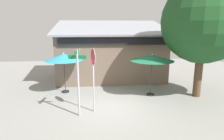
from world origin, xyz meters
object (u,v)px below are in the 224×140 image
patio_umbrella_forest_green_center (152,58)px  shade_tree (208,23)px  street_sign_post (78,77)px  stop_sign (93,69)px  patio_umbrella_teal_left (64,57)px

patio_umbrella_forest_green_center → shade_tree: 3.43m
street_sign_post → shade_tree: size_ratio=0.46×
patio_umbrella_forest_green_center → shade_tree: bearing=-10.3°
stop_sign → patio_umbrella_forest_green_center: (3.33, 1.90, 0.12)m
stop_sign → shade_tree: shade_tree is taller
patio_umbrella_teal_left → patio_umbrella_forest_green_center: patio_umbrella_forest_green_center is taller
street_sign_post → patio_umbrella_forest_green_center: street_sign_post is taller
street_sign_post → stop_sign: (0.67, 0.37, 0.26)m
street_sign_post → stop_sign: bearing=29.3°
shade_tree → stop_sign: bearing=-167.2°
shade_tree → patio_umbrella_teal_left: bearing=168.8°
stop_sign → shade_tree: bearing=12.8°
street_sign_post → patio_umbrella_teal_left: street_sign_post is taller
stop_sign → patio_umbrella_forest_green_center: 3.83m
stop_sign → patio_umbrella_teal_left: 3.41m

